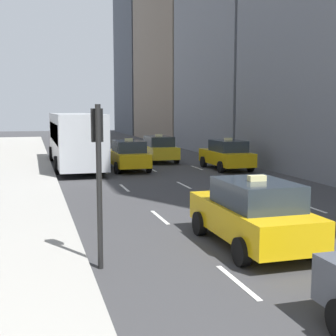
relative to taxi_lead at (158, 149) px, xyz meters
name	(u,v)px	position (x,y,z in m)	size (l,w,h in m)	color
lane_markings	(166,176)	(-1.40, -6.79, -0.87)	(5.72, 56.00, 0.01)	white
taxi_lead	(158,149)	(0.00, 0.00, 0.00)	(2.02, 4.40, 1.87)	yellow
taxi_second	(252,213)	(-2.80, -19.62, 0.00)	(2.02, 4.40, 1.87)	yellow
taxi_third	(227,155)	(2.80, -5.04, 0.00)	(2.02, 4.40, 1.87)	yellow
taxi_fourth	(128,155)	(-2.80, -3.78, 0.00)	(2.02, 4.40, 1.87)	yellow
city_bus	(74,138)	(-5.61, -1.14, 0.91)	(2.80, 11.61, 3.25)	#B7BCC1
traffic_light_pole	(98,160)	(-6.75, -20.09, 1.53)	(0.24, 0.42, 3.60)	black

